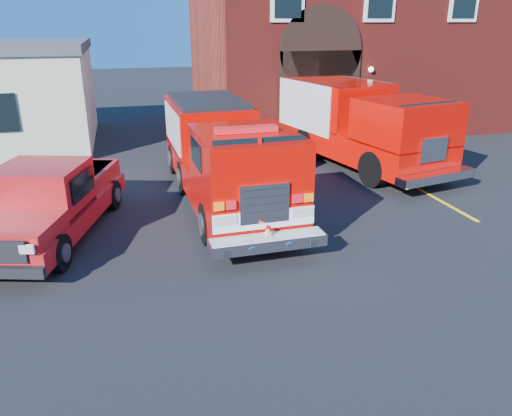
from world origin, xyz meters
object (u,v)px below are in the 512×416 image
object	(u,v)px
pickup_truck	(50,201)
fire_station	(348,39)
fire_engine	(222,154)
secondary_truck	(348,119)

from	to	relation	value
pickup_truck	fire_station	bearing A→B (deg)	42.37
fire_engine	pickup_truck	bearing A→B (deg)	-162.07
pickup_truck	fire_engine	bearing A→B (deg)	17.93
fire_station	fire_engine	world-z (taller)	fire_station
fire_station	fire_engine	bearing A→B (deg)	-129.21
fire_station	fire_engine	xyz separation A→B (m)	(-8.87, -10.87, -2.80)
fire_station	pickup_truck	world-z (taller)	fire_station
fire_station	secondary_truck	distance (m)	8.70
pickup_truck	secondary_truck	size ratio (longest dim) A/B	0.65
fire_station	secondary_truck	size ratio (longest dim) A/B	1.59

